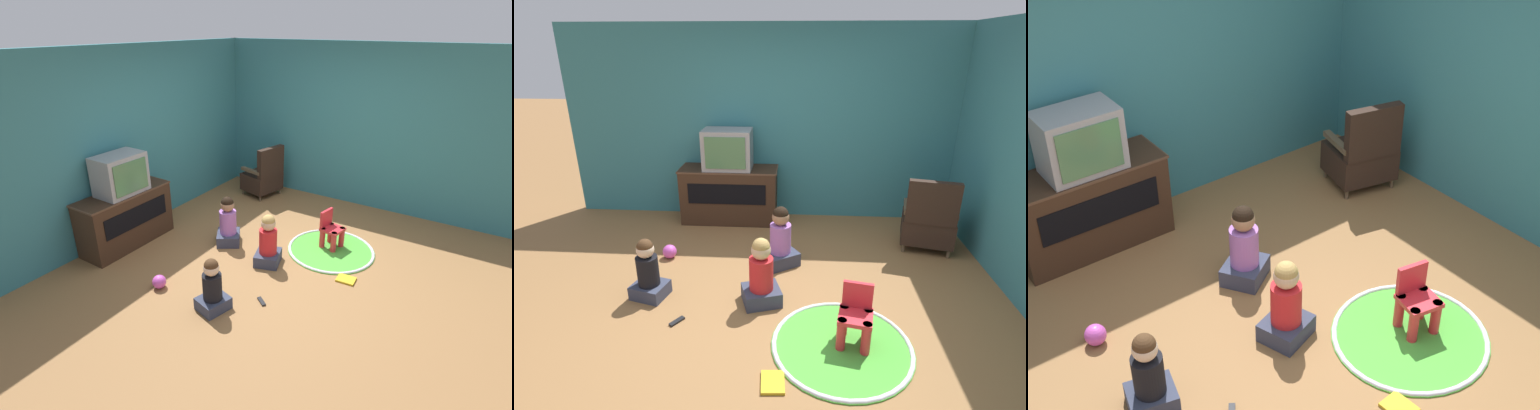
% 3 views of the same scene
% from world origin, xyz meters
% --- Properties ---
extents(ground_plane, '(30.00, 30.00, 0.00)m').
position_xyz_m(ground_plane, '(0.00, 0.00, 0.00)').
color(ground_plane, olive).
extents(wall_back, '(5.37, 0.12, 2.57)m').
position_xyz_m(wall_back, '(-0.31, 2.27, 1.29)').
color(wall_back, teal).
rests_on(wall_back, ground_plane).
extents(tv_cabinet, '(1.31, 0.49, 0.76)m').
position_xyz_m(tv_cabinet, '(-0.75, 1.95, 0.39)').
color(tv_cabinet, '#382316').
rests_on(tv_cabinet, ground_plane).
extents(television, '(0.63, 0.42, 0.52)m').
position_xyz_m(television, '(-0.75, 1.93, 1.02)').
color(television, '#939399').
rests_on(television, tv_cabinet).
extents(black_armchair, '(0.69, 0.65, 0.90)m').
position_xyz_m(black_armchair, '(1.73, 1.27, 0.35)').
color(black_armchair, brown).
rests_on(black_armchair, ground_plane).
extents(yellow_kid_chair, '(0.32, 0.31, 0.52)m').
position_xyz_m(yellow_kid_chair, '(0.66, -0.47, 0.22)').
color(yellow_kid_chair, red).
rests_on(yellow_kid_chair, ground_plane).
extents(play_mat, '(1.16, 1.16, 0.04)m').
position_xyz_m(play_mat, '(0.56, -0.53, 0.01)').
color(play_mat, green).
rests_on(play_mat, ground_plane).
extents(child_watching_left, '(0.38, 0.35, 0.62)m').
position_xyz_m(child_watching_left, '(-1.24, 0.07, 0.27)').
color(child_watching_left, '#33384C').
rests_on(child_watching_left, ground_plane).
extents(child_watching_center, '(0.46, 0.45, 0.69)m').
position_xyz_m(child_watching_center, '(-0.00, 0.77, 0.30)').
color(child_watching_center, '#33384C').
rests_on(child_watching_center, ground_plane).
extents(child_watching_right, '(0.42, 0.39, 0.68)m').
position_xyz_m(child_watching_right, '(-0.15, 0.04, 0.29)').
color(child_watching_right, '#33384C').
rests_on(child_watching_right, ground_plane).
extents(toy_ball, '(0.16, 0.16, 0.16)m').
position_xyz_m(toy_ball, '(-1.28, 0.83, 0.08)').
color(toy_ball, '#CC4CB2').
rests_on(toy_ball, ground_plane).
extents(book, '(0.19, 0.23, 0.02)m').
position_xyz_m(book, '(0.02, -0.95, 0.01)').
color(book, gold).
rests_on(book, ground_plane).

